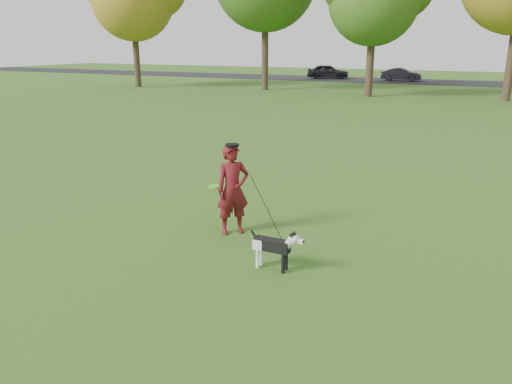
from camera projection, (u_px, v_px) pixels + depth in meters
The scene contains 7 objects.
ground at pixel (248, 247), 8.46m from camera, with size 120.00×120.00×0.00m, color #285116.
road at pixel (453, 83), 43.04m from camera, with size 120.00×7.00×0.02m, color black.
man at pixel (233, 190), 8.89m from camera, with size 0.60×0.39×1.64m, color #5D0D20.
dog at pixel (276, 245), 7.52m from camera, with size 0.88×0.18×0.67m.
car_left at pixel (328, 72), 47.51m from camera, with size 1.58×3.93×1.34m, color black.
car_mid at pixel (401, 74), 44.71m from camera, with size 1.21×3.48×1.15m, color black.
man_held_items at pixel (266, 207), 8.03m from camera, with size 1.88×1.21×1.20m.
Camera 1 is at (3.49, -7.01, 3.33)m, focal length 35.00 mm.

